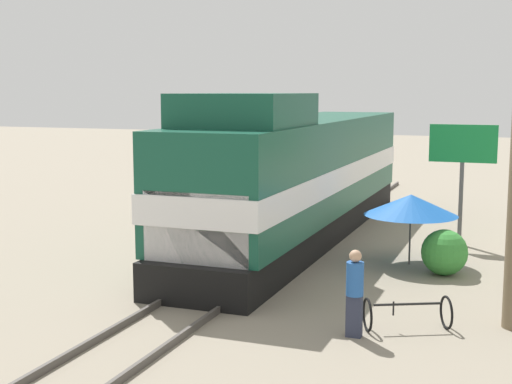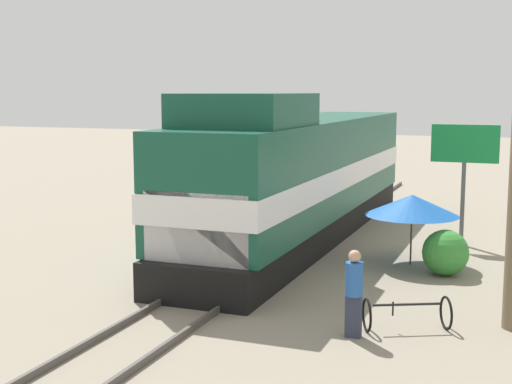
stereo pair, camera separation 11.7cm
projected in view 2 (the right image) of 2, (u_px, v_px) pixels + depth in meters
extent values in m
plane|color=gray|center=(248.00, 272.00, 18.89)|extent=(120.00, 120.00, 0.00)
cube|color=#4C4742|center=(223.00, 266.00, 19.14)|extent=(0.08, 38.40, 0.15)
cube|color=#4C4742|center=(274.00, 271.00, 18.63)|extent=(0.08, 38.40, 0.15)
cube|color=black|center=(304.00, 223.00, 23.34)|extent=(2.78, 16.81, 0.92)
cube|color=#144C38|center=(304.00, 165.00, 23.07)|extent=(3.02, 16.13, 2.94)
cube|color=white|center=(304.00, 174.00, 23.11)|extent=(3.06, 16.30, 0.70)
cube|color=white|center=(217.00, 220.00, 16.80)|extent=(2.56, 2.35, 1.62)
cube|color=#144C38|center=(246.00, 110.00, 18.15)|extent=(2.84, 3.70, 0.84)
cylinder|color=#4C4C4C|center=(411.00, 232.00, 19.53)|extent=(0.05, 0.05, 1.81)
cone|color=#1959B2|center=(412.00, 205.00, 19.42)|extent=(2.55, 2.55, 0.57)
cube|color=#595959|center=(463.00, 204.00, 21.98)|extent=(0.12, 0.12, 2.58)
cube|color=#198C3F|center=(465.00, 144.00, 21.71)|extent=(2.02, 0.08, 1.16)
sphere|color=#388C38|center=(445.00, 253.00, 18.45)|extent=(1.20, 1.20, 1.20)
cube|color=#2D3347|center=(353.00, 316.00, 13.84)|extent=(0.30, 0.20, 0.83)
cylinder|color=#2659A5|center=(354.00, 279.00, 13.73)|extent=(0.34, 0.34, 0.66)
sphere|color=tan|center=(355.00, 256.00, 13.67)|extent=(0.24, 0.24, 0.24)
torus|color=black|center=(367.00, 315.00, 14.14)|extent=(0.35, 0.64, 0.69)
torus|color=black|center=(446.00, 313.00, 14.28)|extent=(0.35, 0.64, 0.69)
cube|color=black|center=(407.00, 304.00, 14.18)|extent=(1.25, 0.64, 0.04)
cylinder|color=black|center=(393.00, 309.00, 14.17)|extent=(0.04, 0.04, 0.29)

